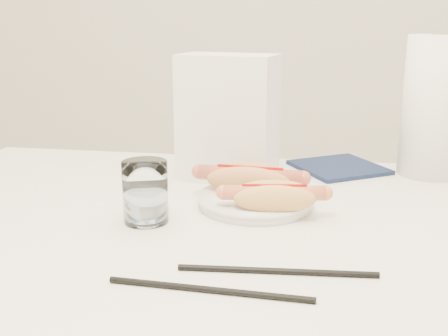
% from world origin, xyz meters
% --- Properties ---
extents(table, '(1.20, 0.80, 0.75)m').
position_xyz_m(table, '(0.00, 0.00, 0.69)').
color(table, white).
rests_on(table, ground).
extents(plate, '(0.22, 0.22, 0.02)m').
position_xyz_m(plate, '(0.05, 0.07, 0.76)').
color(plate, white).
rests_on(plate, table).
extents(hotdog_left, '(0.18, 0.08, 0.05)m').
position_xyz_m(hotdog_left, '(0.03, 0.10, 0.79)').
color(hotdog_left, tan).
rests_on(hotdog_left, plate).
extents(hotdog_right, '(0.16, 0.08, 0.04)m').
position_xyz_m(hotdog_right, '(0.08, 0.02, 0.79)').
color(hotdog_right, '#E9A65A').
rests_on(hotdog_right, plate).
extents(water_glass, '(0.07, 0.07, 0.10)m').
position_xyz_m(water_glass, '(-0.11, -0.02, 0.80)').
color(water_glass, silver).
rests_on(water_glass, table).
extents(chopstick_near, '(0.24, 0.02, 0.01)m').
position_xyz_m(chopstick_near, '(0.03, -0.23, 0.75)').
color(chopstick_near, black).
rests_on(chopstick_near, table).
extents(chopstick_far, '(0.25, 0.03, 0.01)m').
position_xyz_m(chopstick_far, '(0.10, -0.17, 0.75)').
color(chopstick_far, black).
rests_on(chopstick_far, table).
extents(napkin_box, '(0.20, 0.13, 0.24)m').
position_xyz_m(napkin_box, '(-0.03, 0.23, 0.87)').
color(napkin_box, white).
rests_on(napkin_box, table).
extents(navy_napkin, '(0.22, 0.22, 0.01)m').
position_xyz_m(navy_napkin, '(0.19, 0.33, 0.75)').
color(navy_napkin, '#121D3B').
rests_on(navy_napkin, table).
extents(paper_towel_roll, '(0.14, 0.14, 0.27)m').
position_xyz_m(paper_towel_roll, '(0.37, 0.32, 0.89)').
color(paper_towel_roll, white).
rests_on(paper_towel_roll, table).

